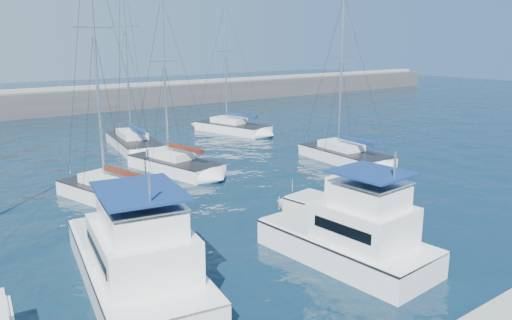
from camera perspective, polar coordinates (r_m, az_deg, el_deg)
ground at (r=24.23m, az=0.59°, el=-9.63°), size 220.00×220.00×0.00m
breakwater at (r=71.53m, az=-25.62°, el=5.37°), size 160.00×6.00×4.45m
motor_yacht_port_inner at (r=20.42m, az=-13.39°, el=-11.11°), size 5.64×11.01×4.69m
motor_yacht_stbd_inner at (r=22.39m, az=10.98°, el=-8.74°), size 4.08×8.12×4.69m
motor_yacht_stbd_outer at (r=26.14m, az=10.84°, el=-5.89°), size 3.32×7.06×3.20m
sailboat_mid_b at (r=31.71m, az=-16.12°, el=-3.48°), size 4.94×8.11×16.49m
sailboat_mid_c at (r=37.62m, az=-9.29°, el=-0.55°), size 4.55×8.28×12.87m
sailboat_mid_e at (r=40.76m, az=10.10°, el=0.50°), size 3.58×8.44×13.19m
sailboat_back_b at (r=46.40m, az=-13.80°, el=1.94°), size 4.59×9.66×17.32m
sailboat_back_c at (r=53.24m, az=-2.73°, el=3.72°), size 5.16×8.88×13.48m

